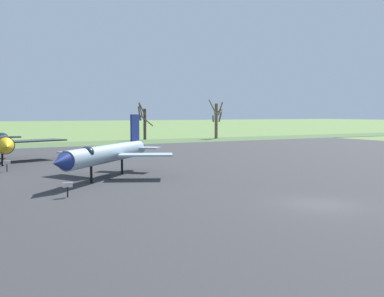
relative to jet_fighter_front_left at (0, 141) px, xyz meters
The scene contains 9 objects.
ground_plane 33.20m from the jet_fighter_front_left, 67.45° to the right, with size 600.00×600.00×0.00m, color #607F42.
asphalt_apron 17.47m from the jet_fighter_front_left, 42.86° to the right, with size 105.65×62.67×0.05m, color #333335.
grass_verge_strip 28.62m from the jet_fighter_front_left, 63.56° to the left, with size 165.65×12.00×0.06m, color #4B643A.
jet_fighter_front_left is the anchor object (origin of this frame).
info_placard_front_left 7.49m from the jet_fighter_front_left, 92.30° to the right, with size 0.60×0.24×1.01m.
jet_fighter_rear_center 16.43m from the jet_fighter_front_left, 69.48° to the right, with size 11.33×11.27×4.91m.
info_placard_rear_center 21.86m from the jet_fighter_front_left, 86.71° to the right, with size 0.61×0.24×0.94m.
bare_tree_right_of_center 43.12m from the jet_fighter_front_left, 47.75° to the left, with size 2.59×2.89×7.09m.
bare_tree_far_right 51.61m from the jet_fighter_front_left, 33.48° to the left, with size 2.51×2.46×7.77m.
Camera 1 is at (-18.05, -18.21, 4.98)m, focal length 43.06 mm.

